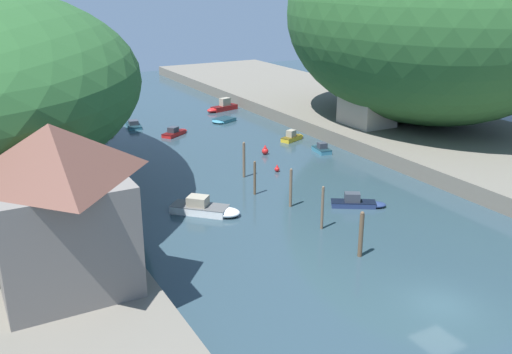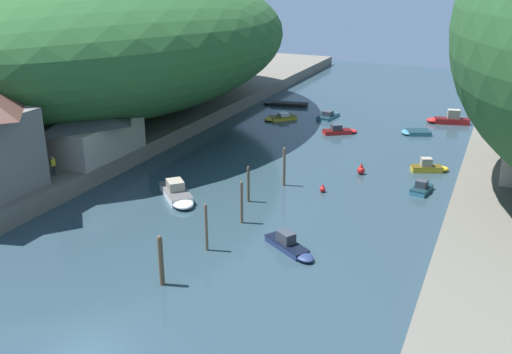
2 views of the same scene
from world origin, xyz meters
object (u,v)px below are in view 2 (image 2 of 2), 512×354
Objects in this scene: boat_far_right_bank at (415,132)px; boat_far_upstream at (448,119)px; boat_navy_launch at (290,246)px; boat_yellow_tender at (329,115)px; boat_moored_right at (423,187)px; boat_white_cruiser at (178,194)px; channel_buoy_near at (361,170)px; boat_mid_channel at (284,104)px; boat_near_quay at (430,167)px; boathouse_shed at (88,129)px; person_by_boathouse at (78,159)px; boat_red_skiff at (340,131)px; boat_small_dinghy at (280,118)px; channel_buoy_far at (323,189)px; person_on_quay at (53,165)px.

boat_far_upstream is at bearing -48.53° from boat_far_right_bank.
boat_yellow_tender is (-8.30, 35.99, -0.07)m from boat_navy_launch.
boat_moored_right is 21.03m from boat_white_cruiser.
channel_buoy_near is (0.62, 16.96, 0.06)m from boat_navy_launch.
boat_mid_channel is 35.26m from boat_white_cruiser.
boat_mid_channel is at bearing -153.75° from boat_near_quay.
boat_navy_launch is (23.13, -7.62, -3.70)m from boathouse_shed.
boat_moored_right is 0.63× the size of boat_far_upstream.
boat_moored_right reaches higher than boat_far_right_bank.
channel_buoy_near is 0.64× the size of person_by_boathouse.
boat_small_dinghy is at bearing -142.63° from boat_red_skiff.
boat_red_skiff is at bearing 101.46° from channel_buoy_far.
channel_buoy_far is (-7.68, -9.21, -0.10)m from boat_near_quay.
boat_near_quay is at bearing 17.58° from boat_red_skiff.
person_on_quay is at bearing -79.80° from boat_near_quay.
boat_white_cruiser is at bearing 138.89° from boat_far_upstream.
person_by_boathouse reaches higher than boat_near_quay.
boat_small_dinghy is at bearing -131.61° from boat_white_cruiser.
boat_far_right_bank is (7.95, 3.29, -0.12)m from boat_red_skiff.
boat_small_dinghy is 27.68m from boat_white_cruiser.
boat_navy_launch is (-6.41, -20.42, -0.03)m from boat_near_quay.
person_on_quay reaches higher than boat_far_upstream.
boat_mid_channel is 1.45× the size of boat_navy_launch.
boat_far_upstream is 3.12× the size of person_on_quay.
boat_mid_channel is 5.99× the size of channel_buoy_near.
person_on_quay reaches higher than boat_red_skiff.
boat_red_skiff is 2.43× the size of person_by_boathouse.
boat_far_upstream is 20.71m from boat_small_dinghy.
boat_moored_right is 0.72× the size of boat_yellow_tender.
boat_red_skiff reaches higher than boat_far_right_bank.
boat_yellow_tender is 21.02m from channel_buoy_near.
boat_white_cruiser reaches higher than boat_navy_launch.
boat_far_right_bank is at bearing -8.03° from boat_yellow_tender.
boat_small_dinghy is 2.43× the size of person_on_quay.
boat_navy_launch reaches higher than channel_buoy_near.
channel_buoy_far is 0.45× the size of person_by_boathouse.
boat_far_right_bank is (26.11, 25.09, -3.84)m from boathouse_shed.
boat_near_quay is at bearing -57.69° from person_by_boathouse.
boat_near_quay is 0.80× the size of boat_yellow_tender.
boat_navy_launch is 1.10× the size of boat_red_skiff.
boathouse_shed is 2.35× the size of boat_red_skiff.
channel_buoy_near is 6.06m from channel_buoy_far.
boat_yellow_tender is at bearing 134.27° from boat_moored_right.
channel_buoy_near is at bearing -155.07° from boat_mid_channel.
boat_far_upstream is 1.40× the size of boat_far_right_bank.
channel_buoy_far is at bearing 151.74° from boat_far_upstream.
boat_white_cruiser reaches higher than boat_small_dinghy.
boathouse_shed reaches higher than person_on_quay.
boat_red_skiff reaches higher than boat_mid_channel.
boat_red_skiff is at bearing -150.97° from boat_white_cruiser.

